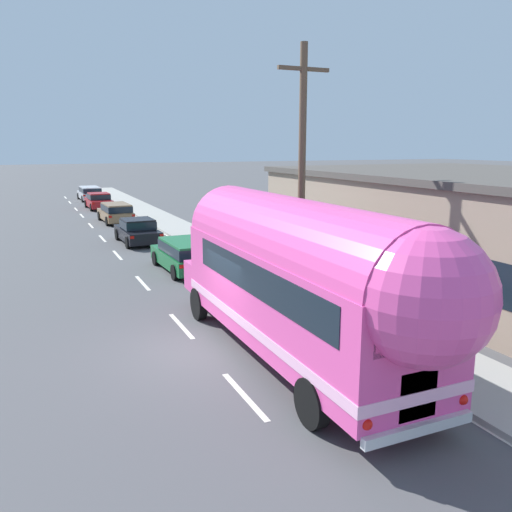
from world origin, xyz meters
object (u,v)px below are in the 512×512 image
(car_third, at_px, (116,212))
(car_fifth, at_px, (90,192))
(painted_bus, at_px, (302,276))
(utility_pole, at_px, (302,174))
(car_fourth, at_px, (99,200))
(car_second, at_px, (138,230))
(car_lead, at_px, (185,253))

(car_third, distance_m, car_fifth, 16.38)
(painted_bus, relative_size, car_third, 2.56)
(utility_pole, relative_size, car_fourth, 1.92)
(car_second, bearing_deg, car_fifth, 89.13)
(car_lead, distance_m, car_fifth, 32.42)
(car_fourth, bearing_deg, painted_bus, -90.00)
(car_second, bearing_deg, painted_bus, -89.28)
(car_lead, bearing_deg, car_fourth, 90.57)
(painted_bus, distance_m, car_fifth, 43.22)
(car_lead, height_order, car_fourth, same)
(car_lead, bearing_deg, car_second, 93.62)
(car_lead, relative_size, car_fourth, 1.01)
(car_second, height_order, car_fourth, same)
(car_fifth, bearing_deg, car_third, -90.60)
(car_second, bearing_deg, utility_pole, -78.99)
(car_third, relative_size, car_fifth, 0.95)
(car_second, distance_m, car_fifth, 24.88)
(car_second, xyz_separation_m, car_third, (0.21, 8.49, 0.06))
(utility_pole, height_order, car_fourth, utility_pole)
(car_fourth, distance_m, car_fifth, 7.50)
(car_third, xyz_separation_m, car_fifth, (0.17, 16.38, 0.01))
(painted_bus, distance_m, car_fourth, 35.73)
(car_lead, distance_m, car_fourth, 24.92)
(car_third, height_order, car_fourth, same)
(utility_pole, relative_size, car_second, 1.97)
(car_lead, bearing_deg, utility_pole, -70.57)
(car_lead, relative_size, car_second, 1.03)
(utility_pole, bearing_deg, car_fifth, 93.42)
(painted_bus, bearing_deg, car_fifth, 89.81)
(car_lead, xyz_separation_m, car_second, (-0.48, 7.54, -0.07))
(car_fifth, bearing_deg, utility_pole, -86.58)
(painted_bus, relative_size, car_second, 2.69)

